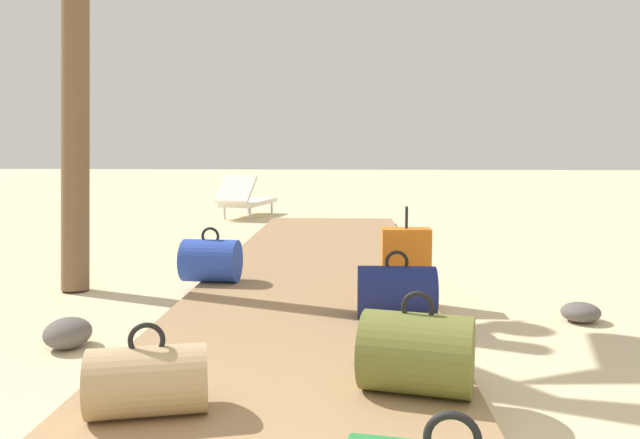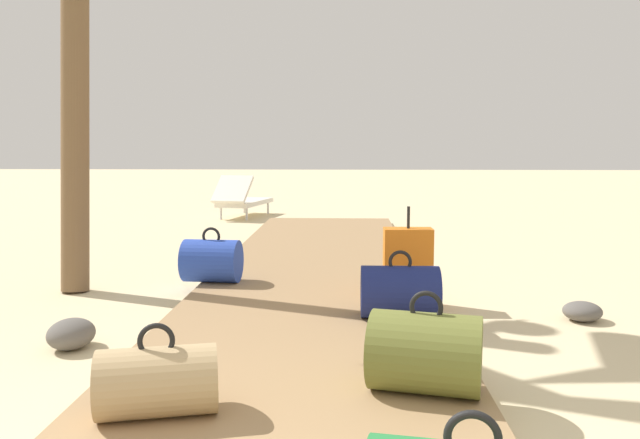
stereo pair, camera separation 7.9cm
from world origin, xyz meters
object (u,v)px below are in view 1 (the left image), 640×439
object	(u,v)px
lounge_chair	(246,199)
duffel_bag_navy	(396,292)
duffel_bag_olive	(417,353)
suitcase_orange	(406,262)
duffel_bag_blue	(211,260)
duffel_bag_tan	(148,380)

from	to	relation	value
lounge_chair	duffel_bag_navy	bearing A→B (deg)	-72.04
duffel_bag_olive	suitcase_orange	xyz separation A→B (m)	(0.11, 2.02, 0.08)
duffel_bag_olive	duffel_bag_blue	distance (m)	2.94
duffel_bag_tan	duffel_bag_navy	world-z (taller)	duffel_bag_navy
duffel_bag_blue	duffel_bag_navy	bearing A→B (deg)	-35.50
duffel_bag_olive	duffel_bag_blue	bearing A→B (deg)	122.49
duffel_bag_tan	duffel_bag_navy	distance (m)	2.08
duffel_bag_olive	lounge_chair	bearing A→B (deg)	105.24
duffel_bag_tan	duffel_bag_olive	distance (m)	1.27
duffel_bag_tan	duffel_bag_blue	bearing A→B (deg)	97.18
duffel_bag_tan	suitcase_orange	bearing A→B (deg)	60.40
duffel_bag_olive	suitcase_orange	size ratio (longest dim) A/B	0.84
duffel_bag_olive	lounge_chair	distance (m)	8.62
suitcase_orange	duffel_bag_navy	size ratio (longest dim) A/B	1.33
lounge_chair	duffel_bag_olive	bearing A→B (deg)	-74.76
duffel_bag_olive	duffel_bag_tan	bearing A→B (deg)	-165.15
duffel_bag_navy	duffel_bag_blue	xyz separation A→B (m)	(-1.57, 1.12, 0.01)
duffel_bag_blue	lounge_chair	distance (m)	5.88
duffel_bag_tan	lounge_chair	distance (m)	8.71
duffel_bag_navy	lounge_chair	size ratio (longest dim) A/B	0.33
duffel_bag_tan	duffel_bag_blue	size ratio (longest dim) A/B	1.13
duffel_bag_tan	duffel_bag_olive	size ratio (longest dim) A/B	0.96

